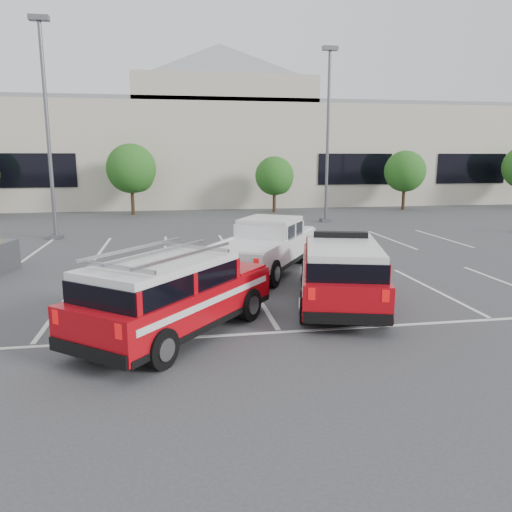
{
  "coord_description": "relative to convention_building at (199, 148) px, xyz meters",
  "views": [
    {
      "loc": [
        -2.36,
        -13.49,
        3.97
      ],
      "look_at": [
        0.08,
        0.9,
        1.05
      ],
      "focal_mm": 35.0,
      "sensor_mm": 36.0,
      "label": 1
    }
  ],
  "objects": [
    {
      "name": "tree_right",
      "position": [
        14.91,
        -9.82,
        -1.95
      ],
      "size": [
        3.07,
        3.07,
        4.42
      ],
      "color": "#3F2B19",
      "rests_on": "ground"
    },
    {
      "name": "tree_mid_left",
      "position": [
        -5.09,
        -9.82,
        -1.68
      ],
      "size": [
        3.37,
        3.37,
        4.85
      ],
      "color": "#3F2B19",
      "rests_on": "ground"
    },
    {
      "name": "tree_mid_right",
      "position": [
        4.91,
        -9.82,
        -2.22
      ],
      "size": [
        2.77,
        2.77,
        3.99
      ],
      "color": "#3F2B19",
      "rests_on": "ground"
    },
    {
      "name": "ground",
      "position": [
        -0.18,
        -31.86,
        -4.72
      ],
      "size": [
        120.0,
        120.0,
        0.0
      ],
      "primitive_type": "plane",
      "color": "#39393C",
      "rests_on": "ground"
    },
    {
      "name": "light_pole_left",
      "position": [
        -8.18,
        -19.86,
        0.47
      ],
      "size": [
        0.9,
        0.6,
        10.24
      ],
      "color": "#59595E",
      "rests_on": "ground"
    },
    {
      "name": "stall_markings",
      "position": [
        -0.18,
        -27.36,
        -4.71
      ],
      "size": [
        23.0,
        15.0,
        0.01
      ],
      "primitive_type": "cube",
      "color": "silver",
      "rests_on": "ground"
    },
    {
      "name": "fire_chief_suv",
      "position": [
        1.91,
        -32.79,
        -3.93
      ],
      "size": [
        3.38,
        5.82,
        1.93
      ],
      "rotation": [
        0.0,
        0.0,
        -0.27
      ],
      "color": "#A5080F",
      "rests_on": "ground"
    },
    {
      "name": "white_pickup",
      "position": [
        0.65,
        -28.53,
        -3.99
      ],
      "size": [
        4.82,
        6.19,
        1.83
      ],
      "rotation": [
        0.0,
        0.0,
        -0.54
      ],
      "color": "silver",
      "rests_on": "ground"
    },
    {
      "name": "ladder_suv",
      "position": [
        -2.58,
        -34.5,
        -3.91
      ],
      "size": [
        4.81,
        5.25,
        2.02
      ],
      "rotation": [
        0.0,
        0.0,
        -0.68
      ],
      "color": "#A5080F",
      "rests_on": "ground"
    },
    {
      "name": "convention_building",
      "position": [
        0.0,
        0.0,
        0.0
      ],
      "size": [
        60.0,
        16.99,
        13.2
      ],
      "color": "#BFB6A2",
      "rests_on": "ground"
    },
    {
      "name": "light_pole_mid",
      "position": [
        6.82,
        -15.86,
        0.47
      ],
      "size": [
        0.9,
        0.6,
        10.24
      ],
      "color": "#59595E",
      "rests_on": "ground"
    }
  ]
}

